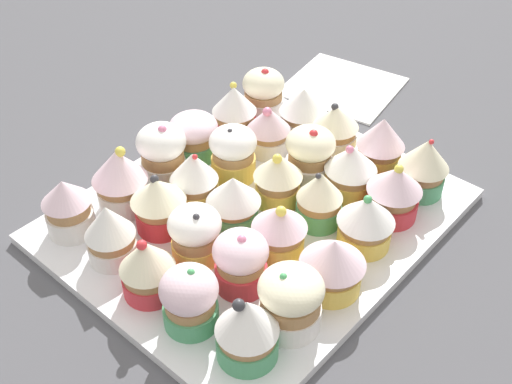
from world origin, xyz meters
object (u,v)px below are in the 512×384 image
(cupcake_5, at_px, (68,206))
(cupcake_27, at_px, (332,264))
(cupcake_17, at_px, (150,269))
(cupcake_18, at_px, (381,143))
(cupcake_24, at_px, (424,166))
(cupcake_28, at_px, (291,300))
(cupcake_11, at_px, (110,233))
(cupcake_23, at_px, (190,298))
(cupcake_2, at_px, (194,135))
(cupcake_20, at_px, (320,198))
(cupcake_22, at_px, (241,261))
(cupcake_1, at_px, (234,111))
(cupcake_7, at_px, (268,129))
(baking_tray, at_px, (256,215))
(cupcake_13, at_px, (310,153))
(cupcake_19, at_px, (351,169))
(cupcake_15, at_px, (233,200))
(cupcake_26, at_px, (366,221))
(cupcake_29, at_px, (247,328))
(cupcake_0, at_px, (263,91))
(cupcake_6, at_px, (303,111))
(cupcake_12, at_px, (335,128))
(cupcake_8, at_px, (233,152))
(cupcake_25, at_px, (394,191))
(cupcake_3, at_px, (162,152))
(cupcake_21, at_px, (279,229))
(cupcake_4, at_px, (120,178))
(cupcake_16, at_px, (198,235))
(napkin, at_px, (343,86))
(cupcake_9, at_px, (194,179))

(cupcake_5, height_order, cupcake_27, cupcake_5)
(cupcake_17, relative_size, cupcake_18, 0.98)
(cupcake_24, bearing_deg, cupcake_28, 2.18)
(cupcake_11, bearing_deg, cupcake_23, 87.26)
(cupcake_2, xyz_separation_m, cupcake_20, (-0.00, 0.20, 0.00))
(cupcake_22, bearing_deg, cupcake_1, -135.73)
(cupcake_7, relative_size, cupcake_27, 1.01)
(baking_tray, xyz_separation_m, cupcake_13, (-0.09, 0.01, 0.04))
(cupcake_11, relative_size, cupcake_19, 1.01)
(cupcake_15, xyz_separation_m, cupcake_20, (-0.07, 0.07, -0.00))
(cupcake_26, relative_size, cupcake_29, 0.90)
(cupcake_18, xyz_separation_m, cupcake_23, (0.33, -0.00, -0.00))
(cupcake_0, relative_size, cupcake_17, 0.96)
(cupcake_6, bearing_deg, cupcake_15, 15.57)
(cupcake_15, height_order, cupcake_27, same)
(cupcake_12, bearing_deg, cupcake_13, 9.03)
(cupcake_19, bearing_deg, cupcake_8, -61.78)
(cupcake_23, relative_size, cupcake_25, 0.99)
(cupcake_22, bearing_deg, cupcake_13, -162.89)
(cupcake_3, distance_m, cupcake_20, 0.20)
(cupcake_20, distance_m, cupcake_29, 0.20)
(cupcake_17, bearing_deg, cupcake_29, 93.88)
(cupcake_1, height_order, cupcake_18, cupcake_1)
(cupcake_3, bearing_deg, cupcake_21, 87.88)
(cupcake_8, height_order, cupcake_27, cupcake_8)
(cupcake_2, xyz_separation_m, cupcake_8, (-0.00, 0.07, 0.00))
(cupcake_5, bearing_deg, cupcake_7, 165.89)
(cupcake_13, bearing_deg, cupcake_25, 92.93)
(cupcake_0, distance_m, cupcake_20, 0.24)
(cupcake_7, relative_size, cupcake_18, 0.92)
(cupcake_21, relative_size, cupcake_22, 1.00)
(cupcake_5, xyz_separation_m, cupcake_18, (-0.33, 0.20, 0.00))
(cupcake_15, distance_m, cupcake_26, 0.15)
(cupcake_4, height_order, cupcake_28, cupcake_4)
(cupcake_16, height_order, cupcake_19, cupcake_19)
(cupcake_3, bearing_deg, cupcake_19, 124.31)
(cupcake_13, bearing_deg, cupcake_8, -49.85)
(cupcake_23, bearing_deg, baking_tray, -159.78)
(cupcake_29, bearing_deg, cupcake_0, -141.11)
(napkin, bearing_deg, cupcake_19, 36.71)
(cupcake_22, relative_size, cupcake_25, 0.98)
(cupcake_5, height_order, cupcake_13, cupcake_13)
(cupcake_18, height_order, cupcake_29, cupcake_29)
(cupcake_16, distance_m, cupcake_17, 0.07)
(cupcake_5, height_order, cupcake_29, cupcake_29)
(baking_tray, relative_size, cupcake_16, 6.27)
(baking_tray, bearing_deg, cupcake_18, 159.67)
(cupcake_21, xyz_separation_m, cupcake_27, (0.00, 0.07, -0.00))
(cupcake_2, distance_m, cupcake_26, 0.26)
(cupcake_9, bearing_deg, cupcake_16, 48.39)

